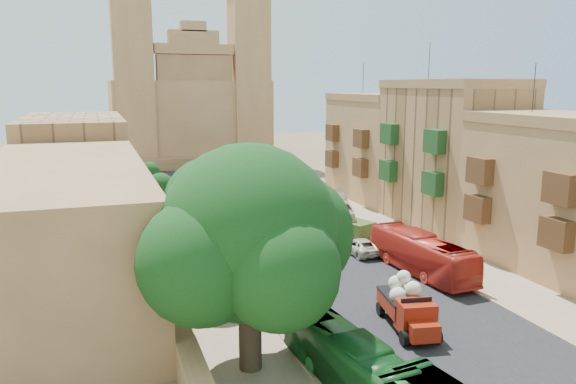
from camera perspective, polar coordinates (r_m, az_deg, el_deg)
ground at (r=28.83m, az=17.97°, el=-17.27°), size 260.00×260.00×0.00m
road_surface at (r=54.15m, az=-1.39°, el=-3.40°), size 14.00×140.00×0.01m
sidewalk_east at (r=57.66m, az=7.65°, el=-2.61°), size 5.00×140.00×0.01m
sidewalk_west at (r=52.15m, az=-11.41°, el=-4.17°), size 5.00×140.00×0.01m
kerb_east at (r=56.59m, az=5.39°, el=-2.76°), size 0.25×140.00×0.12m
kerb_west at (r=52.50m, az=-8.70°, el=-3.92°), size 0.25×140.00×0.12m
townhouse_b at (r=45.11m, az=26.28°, el=-0.08°), size 9.00×14.00×14.90m
townhouse_c at (r=55.52m, az=16.15°, el=3.78°), size 9.00×14.00×17.40m
townhouse_d at (r=67.44m, az=9.27°, el=4.61°), size 9.00×14.00×15.90m
west_wall at (r=42.04m, az=-13.65°, el=-6.67°), size 1.00×40.00×1.80m
west_building_low at (r=39.15m, az=-21.62°, el=-3.42°), size 10.00×28.00×8.40m
west_building_mid at (r=64.58m, az=-20.79°, el=2.73°), size 10.00×22.00×10.00m
church at (r=99.97m, az=-10.01°, el=8.51°), size 28.00×22.50×36.30m
ficus_tree at (r=25.83m, az=-3.79°, el=-4.75°), size 10.83×9.96×10.83m
street_tree_a at (r=34.11m, az=-8.28°, el=-6.68°), size 3.04×3.04×4.68m
street_tree_b at (r=45.54m, az=-11.15°, el=-2.16°), size 3.15×3.15×4.85m
street_tree_c at (r=57.23m, az=-12.84°, el=0.35°), size 3.08×3.08×4.74m
street_tree_d at (r=69.06m, az=-13.95°, el=1.82°), size 2.80×2.80×4.30m
red_truck at (r=32.26m, az=12.08°, el=-11.19°), size 2.94×5.56×3.10m
olive_pickup at (r=48.67m, az=6.01°, el=-3.92°), size 3.70×5.24×1.98m
bus_green_north at (r=26.26m, az=6.15°, el=-16.58°), size 3.14×9.31×2.54m
bus_red_east at (r=41.43m, az=13.38°, el=-6.16°), size 3.03×10.36×2.85m
bus_cream_east at (r=52.48m, az=4.77°, el=-2.19°), size 5.92×11.15×3.04m
car_blue_a at (r=41.97m, az=2.69°, el=-6.76°), size 2.82×4.05×1.28m
car_white_a at (r=51.28m, az=-2.56°, el=-3.53°), size 1.59×3.75×1.20m
car_cream at (r=45.48m, az=7.24°, el=-5.46°), size 2.32×4.61×1.25m
car_dkblue at (r=66.91m, az=-9.04°, el=-0.25°), size 2.62×4.46×1.21m
car_white_b at (r=61.42m, az=-0.71°, el=-1.04°), size 2.28×4.17×1.34m
car_blue_b at (r=83.15m, az=-8.17°, el=2.01°), size 1.74×4.37×1.41m
pedestrian_a at (r=42.97m, az=15.05°, el=-6.53°), size 0.65×0.53×1.55m
pedestrian_c at (r=44.00m, az=15.21°, el=-6.17°), size 0.49×0.91×1.48m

